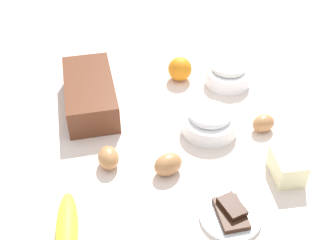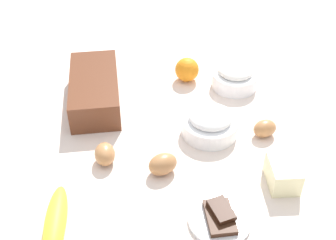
{
  "view_description": "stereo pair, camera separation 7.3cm",
  "coord_description": "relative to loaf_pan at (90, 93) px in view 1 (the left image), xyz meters",
  "views": [
    {
      "loc": [
        -0.84,
        0.17,
        0.74
      ],
      "look_at": [
        0.0,
        0.0,
        0.04
      ],
      "focal_mm": 46.83,
      "sensor_mm": 36.0,
      "label": 1
    },
    {
      "loc": [
        -0.85,
        0.1,
        0.74
      ],
      "look_at": [
        0.0,
        0.0,
        0.04
      ],
      "focal_mm": 46.83,
      "sensor_mm": 36.0,
      "label": 2
    }
  ],
  "objects": [
    {
      "name": "ground_plane",
      "position": [
        -0.16,
        -0.19,
        -0.05
      ],
      "size": [
        2.4,
        2.4,
        0.02
      ],
      "primitive_type": "cube",
      "color": "beige"
    },
    {
      "name": "egg_near_butter",
      "position": [
        -0.2,
        -0.43,
        -0.02
      ],
      "size": [
        0.06,
        0.07,
        0.05
      ],
      "primitive_type": "ellipsoid",
      "rotation": [
        0.0,
        1.57,
        4.99
      ],
      "color": "#B27849",
      "rests_on": "ground_plane"
    },
    {
      "name": "loaf_pan",
      "position": [
        0.0,
        0.0,
        0.0
      ],
      "size": [
        0.28,
        0.13,
        0.08
      ],
      "rotation": [
        0.0,
        0.0,
        0.02
      ],
      "color": "brown",
      "rests_on": "ground_plane"
    },
    {
      "name": "sugar_bowl",
      "position": [
        -0.17,
        -0.29,
        -0.01
      ],
      "size": [
        0.14,
        0.14,
        0.07
      ],
      "color": "white",
      "rests_on": "ground_plane"
    },
    {
      "name": "orange_fruit",
      "position": [
        0.08,
        -0.27,
        -0.01
      ],
      "size": [
        0.07,
        0.07,
        0.07
      ],
      "primitive_type": "sphere",
      "color": "orange",
      "rests_on": "ground_plane"
    },
    {
      "name": "egg_loose",
      "position": [
        -0.3,
        -0.16,
        -0.02
      ],
      "size": [
        0.07,
        0.08,
        0.05
      ],
      "primitive_type": "ellipsoid",
      "rotation": [
        0.0,
        1.57,
        5.09
      ],
      "color": "#B47A4A",
      "rests_on": "ground_plane"
    },
    {
      "name": "banana",
      "position": [
        -0.43,
        0.08,
        -0.02
      ],
      "size": [
        0.19,
        0.05,
        0.04
      ],
      "primitive_type": "ellipsoid",
      "rotation": [
        0.0,
        0.0,
        6.24
      ],
      "color": "yellow",
      "rests_on": "ground_plane"
    },
    {
      "name": "flour_bowl",
      "position": [
        0.03,
        -0.4,
        -0.01
      ],
      "size": [
        0.13,
        0.13,
        0.07
      ],
      "color": "white",
      "rests_on": "ground_plane"
    },
    {
      "name": "egg_beside_bowl",
      "position": [
        -0.25,
        -0.03,
        -0.02
      ],
      "size": [
        0.07,
        0.05,
        0.05
      ],
      "primitive_type": "ellipsoid",
      "rotation": [
        0.0,
        1.57,
        0.04
      ],
      "color": "#B77C4B",
      "rests_on": "ground_plane"
    },
    {
      "name": "chocolate_plate",
      "position": [
        -0.45,
        -0.26,
        -0.03
      ],
      "size": [
        0.13,
        0.13,
        0.03
      ],
      "color": "white",
      "rests_on": "ground_plane"
    },
    {
      "name": "butter_block",
      "position": [
        -0.36,
        -0.42,
        -0.01
      ],
      "size": [
        0.09,
        0.07,
        0.06
      ],
      "primitive_type": "cube",
      "rotation": [
        0.0,
        0.0,
        -0.06
      ],
      "color": "#F4EDB2",
      "rests_on": "ground_plane"
    }
  ]
}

